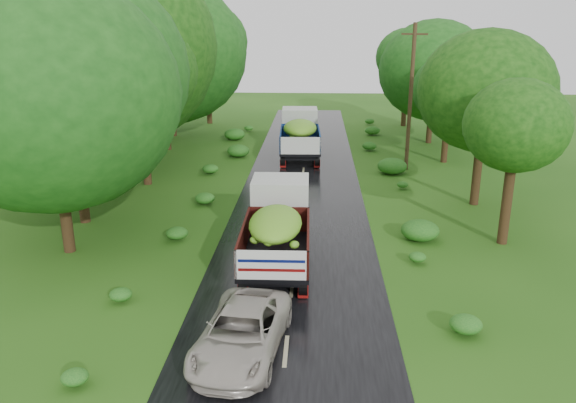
# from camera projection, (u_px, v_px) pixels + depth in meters

# --- Properties ---
(ground) EXTENTS (120.00, 120.00, 0.00)m
(ground) POSITION_uv_depth(u_px,v_px,m) (286.00, 351.00, 15.76)
(ground) COLOR #1F4B10
(ground) RESTS_ON ground
(road) EXTENTS (6.50, 80.00, 0.02)m
(road) POSITION_uv_depth(u_px,v_px,m) (293.00, 275.00, 20.51)
(road) COLOR black
(road) RESTS_ON ground
(road_lines) EXTENTS (0.12, 69.60, 0.00)m
(road_lines) POSITION_uv_depth(u_px,v_px,m) (294.00, 263.00, 21.46)
(road_lines) COLOR #BFB78C
(road_lines) RESTS_ON road
(truck_near) EXTENTS (2.43, 6.65, 2.78)m
(truck_near) POSITION_uv_depth(u_px,v_px,m) (278.00, 223.00, 21.17)
(truck_near) COLOR black
(truck_near) RESTS_ON ground
(truck_far) EXTENTS (2.76, 7.21, 3.00)m
(truck_far) POSITION_uv_depth(u_px,v_px,m) (300.00, 132.00, 38.00)
(truck_far) COLOR black
(truck_far) RESTS_ON ground
(car) EXTENTS (2.71, 4.89, 1.29)m
(car) POSITION_uv_depth(u_px,v_px,m) (242.00, 332.00, 15.46)
(car) COLOR #B8B0A4
(car) RESTS_ON road
(utility_pole) EXTENTS (1.49, 0.60, 8.80)m
(utility_pole) POSITION_uv_depth(u_px,v_px,m) (411.00, 96.00, 33.82)
(utility_pole) COLOR #382616
(utility_pole) RESTS_ON ground
(trees_left) EXTENTS (7.80, 34.08, 9.84)m
(trees_left) POSITION_uv_depth(u_px,v_px,m) (134.00, 58.00, 33.77)
(trees_left) COLOR black
(trees_left) RESTS_ON ground
(trees_right) EXTENTS (4.54, 30.86, 7.43)m
(trees_right) POSITION_uv_depth(u_px,v_px,m) (445.00, 78.00, 35.99)
(trees_right) COLOR black
(trees_right) RESTS_ON ground
(shrubs) EXTENTS (11.90, 44.00, 0.70)m
(shrubs) POSITION_uv_depth(u_px,v_px,m) (301.00, 194.00, 28.96)
(shrubs) COLOR #145619
(shrubs) RESTS_ON ground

